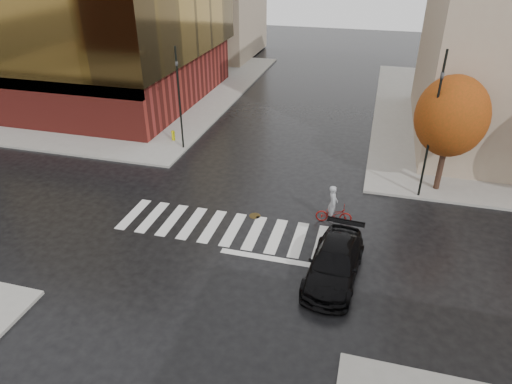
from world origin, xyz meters
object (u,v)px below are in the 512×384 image
sedan (335,263)px  fire_hydrant (173,135)px  traffic_light_nw (179,93)px  cyclist (333,210)px  traffic_light_ne (434,116)px

sedan → fire_hydrant: 17.35m
traffic_light_nw → cyclist: bearing=74.3°
cyclist → fire_hydrant: cyclist is taller
cyclist → traffic_light_ne: size_ratio=0.26×
traffic_light_nw → sedan: bearing=61.8°
sedan → traffic_light_nw: (-11.54, 10.80, 3.21)m
cyclist → traffic_light_nw: bearing=54.3°
sedan → traffic_light_ne: (3.76, 8.10, 4.03)m
cyclist → fire_hydrant: size_ratio=2.82×
sedan → traffic_light_ne: 9.80m
traffic_light_ne → traffic_light_nw: bearing=-13.0°
traffic_light_nw → fire_hydrant: traffic_light_nw is taller
cyclist → traffic_light_nw: 13.16m
cyclist → traffic_light_ne: (4.32, 3.80, 4.06)m
traffic_light_ne → cyclist: bearing=38.3°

